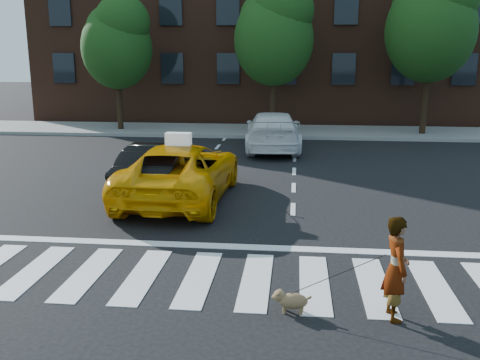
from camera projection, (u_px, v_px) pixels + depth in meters
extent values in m
plane|color=black|center=(199.00, 278.00, 9.32)|extent=(120.00, 120.00, 0.00)
cube|color=silver|center=(199.00, 278.00, 9.32)|extent=(13.00, 2.40, 0.01)
cube|color=silver|center=(213.00, 246.00, 10.86)|extent=(12.00, 0.30, 0.01)
cube|color=slate|center=(263.00, 131.00, 26.23)|extent=(30.00, 4.00, 0.15)
cube|color=#49281A|center=(272.00, 15.00, 32.10)|extent=(26.00, 10.00, 12.00)
cylinder|color=black|center=(119.00, 99.00, 26.09)|extent=(0.28, 0.28, 3.25)
ellipsoid|color=#153B10|center=(117.00, 48.00, 25.53)|extent=(3.38, 3.38, 3.89)
sphere|color=#153B10|center=(122.00, 22.00, 25.03)|extent=(2.60, 2.60, 2.60)
sphere|color=#153B10|center=(110.00, 30.00, 25.61)|extent=(2.34, 2.34, 2.34)
cylinder|color=black|center=(273.00, 97.00, 25.30)|extent=(0.28, 0.28, 3.55)
ellipsoid|color=#153B10|center=(274.00, 40.00, 24.68)|extent=(3.69, 3.69, 4.25)
sphere|color=#153B10|center=(283.00, 10.00, 24.15)|extent=(2.84, 2.84, 2.84)
sphere|color=#153B10|center=(267.00, 19.00, 24.75)|extent=(2.56, 2.56, 2.56)
cylinder|color=black|center=(425.00, 95.00, 24.55)|extent=(0.28, 0.28, 3.85)
ellipsoid|color=#153B10|center=(430.00, 31.00, 23.88)|extent=(4.00, 4.00, 4.60)
sphere|color=#153B10|center=(423.00, 8.00, 23.93)|extent=(2.77, 2.77, 2.77)
imported|color=orange|center=(181.00, 172.00, 14.19)|extent=(2.67, 5.49, 1.50)
imported|color=black|center=(163.00, 168.00, 14.73)|extent=(1.76, 4.47, 1.45)
imported|color=white|center=(273.00, 131.00, 21.45)|extent=(2.45, 5.38, 1.53)
imported|color=#999999|center=(396.00, 268.00, 7.75)|extent=(0.45, 0.62, 1.57)
ellipsoid|color=brown|center=(293.00, 301.00, 8.04)|extent=(0.46, 0.29, 0.24)
sphere|color=brown|center=(279.00, 296.00, 8.08)|extent=(0.20, 0.20, 0.18)
sphere|color=brown|center=(274.00, 297.00, 8.10)|extent=(0.10, 0.10, 0.09)
cylinder|color=brown|center=(308.00, 299.00, 7.98)|extent=(0.13, 0.06, 0.10)
sphere|color=brown|center=(280.00, 291.00, 8.12)|extent=(0.07, 0.07, 0.06)
sphere|color=brown|center=(279.00, 294.00, 8.01)|extent=(0.07, 0.07, 0.06)
cylinder|color=brown|center=(284.00, 310.00, 8.05)|extent=(0.05, 0.05, 0.12)
cylinder|color=brown|center=(285.00, 307.00, 8.15)|extent=(0.05, 0.05, 0.12)
cylinder|color=brown|center=(301.00, 312.00, 7.99)|extent=(0.05, 0.05, 0.12)
cylinder|color=brown|center=(302.00, 308.00, 8.09)|extent=(0.05, 0.05, 0.12)
cube|color=white|center=(178.00, 139.00, 13.78)|extent=(0.66, 0.30, 0.32)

